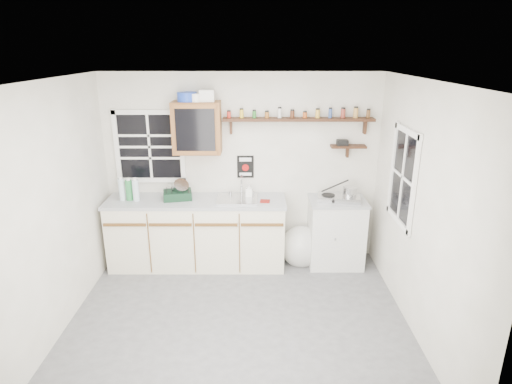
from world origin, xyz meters
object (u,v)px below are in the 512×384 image
(right_cabinet, at_px, (336,232))
(hotplate, at_px, (339,198))
(main_cabinet, at_px, (197,232))
(dish_rack, at_px, (178,192))
(upper_cabinet, at_px, (197,128))
(spice_shelf, at_px, (300,119))

(right_cabinet, distance_m, hotplate, 0.49)
(main_cabinet, height_order, dish_rack, dish_rack)
(right_cabinet, relative_size, hotplate, 1.59)
(hotplate, bearing_deg, upper_cabinet, -176.61)
(upper_cabinet, bearing_deg, right_cabinet, -3.76)
(upper_cabinet, xyz_separation_m, hotplate, (1.81, -0.14, -0.88))
(right_cabinet, xyz_separation_m, upper_cabinet, (-1.80, 0.12, 1.37))
(main_cabinet, height_order, upper_cabinet, upper_cabinet)
(dish_rack, height_order, hotplate, dish_rack)
(hotplate, bearing_deg, spice_shelf, 165.71)
(upper_cabinet, bearing_deg, spice_shelf, 3.06)
(dish_rack, relative_size, hotplate, 0.70)
(spice_shelf, bearing_deg, hotplate, -22.06)
(right_cabinet, height_order, hotplate, hotplate)
(right_cabinet, height_order, dish_rack, dish_rack)
(right_cabinet, bearing_deg, hotplate, -72.71)
(main_cabinet, height_order, spice_shelf, spice_shelf)
(main_cabinet, relative_size, upper_cabinet, 3.55)
(right_cabinet, distance_m, spice_shelf, 1.57)
(upper_cabinet, height_order, dish_rack, upper_cabinet)
(right_cabinet, height_order, spice_shelf, spice_shelf)
(upper_cabinet, relative_size, hotplate, 1.13)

